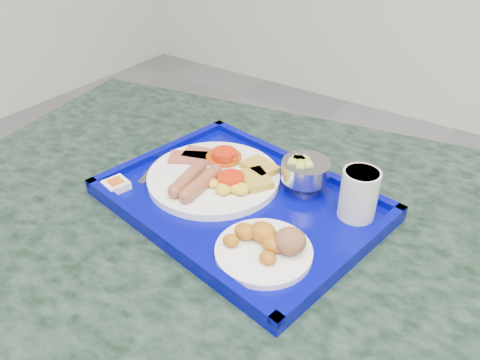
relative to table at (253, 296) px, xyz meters
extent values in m
cylinder|color=slate|center=(0.00, 0.00, -0.20)|extent=(0.12, 0.12, 0.71)
cube|color=black|center=(0.00, 0.00, 0.18)|extent=(1.39, 1.05, 0.04)
cube|color=#020580|center=(-0.04, 0.01, 0.21)|extent=(0.52, 0.41, 0.02)
cube|color=#020580|center=(-0.01, 0.17, 0.22)|extent=(0.46, 0.09, 0.01)
cube|color=#020580|center=(-0.07, -0.15, 0.22)|extent=(0.46, 0.09, 0.01)
cube|color=#020580|center=(0.18, -0.02, 0.22)|extent=(0.07, 0.34, 0.01)
cube|color=#020580|center=(-0.26, 0.05, 0.22)|extent=(0.07, 0.34, 0.01)
cylinder|color=white|center=(-0.11, 0.03, 0.22)|extent=(0.25, 0.25, 0.01)
cube|color=#B85A49|center=(-0.17, 0.07, 0.23)|extent=(0.09, 0.07, 0.01)
cube|color=#B85A49|center=(-0.18, 0.05, 0.23)|extent=(0.10, 0.08, 0.01)
cylinder|color=#C14808|center=(-0.13, 0.09, 0.24)|extent=(0.07, 0.07, 0.01)
sphere|color=#C14808|center=(-0.11, 0.08, 0.24)|extent=(0.01, 0.01, 0.01)
sphere|color=#C14808|center=(-0.10, 0.08, 0.24)|extent=(0.01, 0.01, 0.01)
sphere|color=#C14808|center=(-0.11, 0.09, 0.24)|extent=(0.01, 0.01, 0.01)
sphere|color=#C14808|center=(-0.14, 0.09, 0.24)|extent=(0.01, 0.01, 0.01)
sphere|color=#C14808|center=(-0.15, 0.11, 0.24)|extent=(0.01, 0.01, 0.01)
sphere|color=#C14808|center=(-0.13, 0.07, 0.24)|extent=(0.01, 0.01, 0.01)
sphere|color=#C14808|center=(-0.12, 0.09, 0.24)|extent=(0.01, 0.01, 0.01)
sphere|color=#C14808|center=(-0.14, 0.09, 0.24)|extent=(0.01, 0.01, 0.01)
sphere|color=#C14808|center=(-0.13, 0.10, 0.24)|extent=(0.01, 0.01, 0.01)
sphere|color=#C14808|center=(-0.13, 0.06, 0.24)|extent=(0.01, 0.01, 0.01)
sphere|color=#C14808|center=(-0.14, 0.11, 0.24)|extent=(0.01, 0.01, 0.01)
sphere|color=#C14808|center=(-0.12, 0.07, 0.24)|extent=(0.01, 0.01, 0.01)
sphere|color=#C14808|center=(-0.14, 0.10, 0.24)|extent=(0.01, 0.01, 0.01)
sphere|color=#C14808|center=(-0.12, 0.09, 0.24)|extent=(0.01, 0.01, 0.01)
cube|color=gold|center=(-0.05, 0.09, 0.24)|extent=(0.08, 0.06, 0.01)
cube|color=gold|center=(-0.03, 0.05, 0.24)|extent=(0.08, 0.08, 0.01)
cylinder|color=brown|center=(-0.13, -0.02, 0.24)|extent=(0.04, 0.10, 0.02)
cylinder|color=brown|center=(-0.10, -0.02, 0.24)|extent=(0.03, 0.10, 0.02)
ellipsoid|color=yellow|center=(-0.06, 0.02, 0.24)|extent=(0.03, 0.03, 0.02)
ellipsoid|color=yellow|center=(-0.06, 0.02, 0.24)|extent=(0.03, 0.03, 0.02)
ellipsoid|color=yellow|center=(-0.09, 0.00, 0.24)|extent=(0.02, 0.02, 0.01)
ellipsoid|color=yellow|center=(-0.07, 0.01, 0.24)|extent=(0.03, 0.03, 0.02)
ellipsoid|color=yellow|center=(-0.04, 0.01, 0.24)|extent=(0.03, 0.03, 0.02)
ellipsoid|color=yellow|center=(-0.07, 0.01, 0.24)|extent=(0.02, 0.02, 0.01)
ellipsoid|color=yellow|center=(-0.06, -0.01, 0.24)|extent=(0.03, 0.03, 0.02)
ellipsoid|color=yellow|center=(-0.06, 0.01, 0.24)|extent=(0.02, 0.02, 0.02)
ellipsoid|color=yellow|center=(-0.07, 0.01, 0.24)|extent=(0.02, 0.02, 0.02)
ellipsoid|color=yellow|center=(-0.04, 0.01, 0.24)|extent=(0.03, 0.03, 0.02)
cylinder|color=#AB1304|center=(-0.12, 0.08, 0.25)|extent=(0.05, 0.05, 0.01)
cylinder|color=#AB1304|center=(-0.06, 0.02, 0.25)|extent=(0.05, 0.05, 0.01)
cylinder|color=white|center=(0.07, -0.09, 0.22)|extent=(0.15, 0.15, 0.01)
ellipsoid|color=#B96815|center=(0.09, -0.11, 0.24)|extent=(0.03, 0.02, 0.02)
ellipsoid|color=#B96815|center=(0.09, -0.08, 0.24)|extent=(0.04, 0.03, 0.02)
ellipsoid|color=#B96815|center=(0.06, -0.07, 0.24)|extent=(0.04, 0.04, 0.03)
ellipsoid|color=#B96815|center=(0.03, -0.08, 0.24)|extent=(0.04, 0.03, 0.02)
ellipsoid|color=#B96815|center=(0.03, -0.11, 0.24)|extent=(0.03, 0.02, 0.02)
ellipsoid|color=brown|center=(0.11, -0.07, 0.25)|extent=(0.05, 0.05, 0.04)
cylinder|color=#BCBCBE|center=(0.04, 0.10, 0.22)|extent=(0.05, 0.05, 0.01)
cylinder|color=#BCBCBE|center=(0.04, 0.10, 0.23)|extent=(0.02, 0.02, 0.02)
cylinder|color=#BCBCBE|center=(0.04, 0.10, 0.26)|extent=(0.09, 0.09, 0.03)
cube|color=#E2E557|center=(0.03, 0.11, 0.27)|extent=(0.02, 0.02, 0.01)
cube|color=#E2E557|center=(0.03, 0.11, 0.27)|extent=(0.02, 0.02, 0.01)
cube|color=#E2E557|center=(0.02, 0.09, 0.27)|extent=(0.02, 0.02, 0.01)
cube|color=#E2E557|center=(0.05, 0.10, 0.27)|extent=(0.02, 0.02, 0.01)
cube|color=#E2E557|center=(0.02, 0.11, 0.27)|extent=(0.02, 0.02, 0.01)
cube|color=#E2E557|center=(0.04, 0.09, 0.27)|extent=(0.02, 0.02, 0.01)
cube|color=#E2E557|center=(0.02, 0.11, 0.27)|extent=(0.02, 0.02, 0.01)
cylinder|color=silver|center=(0.15, 0.09, 0.26)|extent=(0.06, 0.06, 0.09)
cylinder|color=orange|center=(0.15, 0.09, 0.30)|extent=(0.05, 0.05, 0.01)
cube|color=#BCBCBE|center=(-0.23, 0.03, 0.22)|extent=(0.05, 0.11, 0.00)
ellipsoid|color=#BCBCBE|center=(-0.20, 0.10, 0.22)|extent=(0.04, 0.04, 0.01)
cube|color=#BCBCBE|center=(-0.25, 0.03, 0.22)|extent=(0.08, 0.18, 0.00)
cube|color=white|center=(-0.24, -0.09, 0.22)|extent=(0.05, 0.05, 0.01)
cube|color=#D45A17|center=(-0.24, -0.09, 0.23)|extent=(0.03, 0.03, 0.00)
camera|label=1|loc=(0.35, -0.54, 0.71)|focal=35.00mm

